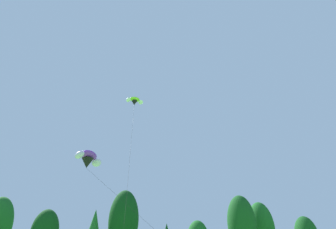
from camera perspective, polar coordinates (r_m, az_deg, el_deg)
name	(u,v)px	position (r m, az deg, el deg)	size (l,w,h in m)	color
treeline_tree_f	(124,221)	(55.49, -9.30, -21.12)	(5.64, 5.64, 14.23)	#472D19
treeline_tree_i	(242,224)	(57.56, 15.24, -21.27)	(5.43, 5.43, 13.45)	#472D19
treeline_tree_j	(262,228)	(64.30, 19.03, -21.58)	(5.35, 5.35, 13.16)	#472D19
parafoil_kite_high_lime_white	(135,101)	(44.93, -7.03, 2.83)	(3.05, 20.53, 24.12)	#93D633
parafoil_kite_mid_purple	(88,159)	(30.35, -16.42, -8.96)	(10.49, 12.35, 11.29)	purple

